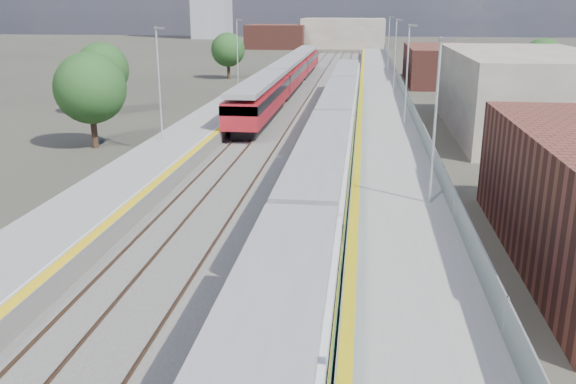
# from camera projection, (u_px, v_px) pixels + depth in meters

# --- Properties ---
(ground) EXTENTS (320.00, 320.00, 0.00)m
(ground) POSITION_uv_depth(u_px,v_px,m) (326.00, 117.00, 56.04)
(ground) COLOR #47443A
(ground) RESTS_ON ground
(ballast_bed) EXTENTS (10.50, 155.00, 0.06)m
(ballast_bed) POSITION_uv_depth(u_px,v_px,m) (304.00, 112.00, 58.67)
(ballast_bed) COLOR #565451
(ballast_bed) RESTS_ON ground
(tracks) EXTENTS (8.96, 160.00, 0.17)m
(tracks) POSITION_uv_depth(u_px,v_px,m) (312.00, 109.00, 60.17)
(tracks) COLOR #4C3323
(tracks) RESTS_ON ground
(platform_right) EXTENTS (4.70, 155.00, 8.52)m
(platform_right) POSITION_uv_depth(u_px,v_px,m) (383.00, 108.00, 57.63)
(platform_right) COLOR slate
(platform_right) RESTS_ON ground
(platform_left) EXTENTS (4.30, 155.00, 8.52)m
(platform_left) POSITION_uv_depth(u_px,v_px,m) (235.00, 106.00, 59.31)
(platform_left) COLOR slate
(platform_left) RESTS_ON ground
(buildings) EXTENTS (72.00, 185.50, 40.00)m
(buildings) POSITION_uv_depth(u_px,v_px,m) (272.00, 2.00, 139.14)
(buildings) COLOR brown
(buildings) RESTS_ON ground
(green_train) EXTENTS (2.72, 75.89, 3.00)m
(green_train) POSITION_uv_depth(u_px,v_px,m) (332.00, 134.00, 38.21)
(green_train) COLOR black
(green_train) RESTS_ON ground
(red_train) EXTENTS (2.87, 58.21, 3.62)m
(red_train) POSITION_uv_depth(u_px,v_px,m) (288.00, 74.00, 71.44)
(red_train) COLOR black
(red_train) RESTS_ON ground
(tree_a) EXTENTS (5.01, 5.01, 6.80)m
(tree_a) POSITION_uv_depth(u_px,v_px,m) (90.00, 88.00, 42.72)
(tree_a) COLOR #382619
(tree_a) RESTS_ON ground
(tree_b) EXTENTS (4.93, 4.93, 6.68)m
(tree_b) POSITION_uv_depth(u_px,v_px,m) (102.00, 69.00, 56.23)
(tree_b) COLOR #382619
(tree_b) RESTS_ON ground
(tree_c) EXTENTS (4.68, 4.68, 6.35)m
(tree_c) POSITION_uv_depth(u_px,v_px,m) (228.00, 50.00, 84.73)
(tree_c) COLOR #382619
(tree_c) RESTS_ON ground
(tree_d) EXTENTS (4.73, 4.73, 6.41)m
(tree_d) POSITION_uv_depth(u_px,v_px,m) (542.00, 59.00, 69.12)
(tree_d) COLOR #382619
(tree_d) RESTS_ON ground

